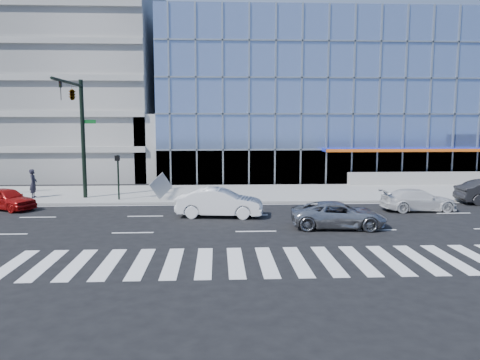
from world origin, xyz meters
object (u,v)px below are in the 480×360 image
Objects in this scene: red_sedan at (7,199)px; pedestrian at (33,183)px; traffic_signal at (76,109)px; silver_suv at (338,215)px; tilted_panel at (161,186)px; white_sedan at (220,203)px; ped_signal_post at (118,170)px; white_suv at (418,200)px.

red_sedan is 3.68m from pedestrian.
silver_suv is (15.24, -7.94, -5.50)m from traffic_signal.
red_sedan reaches higher than silver_suv.
traffic_signal reaches higher than tilted_panel.
white_sedan is 2.47× the size of pedestrian.
silver_suv is 0.98× the size of white_sedan.
tilted_panel is (2.82, 0.06, -1.08)m from ped_signal_post.
silver_suv is 12.99m from tilted_panel.
tilted_panel is (8.85, -1.12, -0.08)m from pedestrian.
traffic_signal reaches higher than red_sedan.
ped_signal_post is 8.63m from white_sedan.
white_suv is (21.24, -3.66, -5.51)m from traffic_signal.
tilted_panel is (-3.92, 5.28, 0.26)m from white_sedan.
white_suv is at bearing -52.81° from tilted_panel.
silver_suv reaches higher than white_suv.
white_suv is 2.28× the size of pedestrian.
pedestrian is 8.92m from tilted_panel.
white_suv is 1.14× the size of red_sedan.
traffic_signal is 2.67× the size of ped_signal_post.
white_sedan is 13.30m from red_sedan.
silver_suv is 1.06× the size of white_suv.
white_suv is at bearing -64.77° from red_sedan.
ped_signal_post is 3.02m from tilted_panel.
traffic_signal is 22.24m from white_suv.
tilted_panel is at bearing 4.63° from traffic_signal.
white_suv is 25.06m from red_sedan.
pedestrian is (-12.77, 6.40, 0.33)m from white_sedan.
ped_signal_post reaches higher than white_sedan.
silver_suv is at bearing -27.53° from traffic_signal.
red_sedan is at bearing -158.56° from ped_signal_post.
white_sedan is at bearing 94.20° from white_suv.
ped_signal_post is at bearing 59.44° from white_sedan.
tilted_panel reaches higher than white_suv.
pedestrian is at bearing 70.60° from white_sedan.
white_sedan is (-6.00, 3.09, 0.14)m from silver_suv.
traffic_signal reaches higher than white_suv.
ped_signal_post is 1.52× the size of pedestrian.
tilted_panel is (-15.92, 4.09, 0.41)m from white_suv.
ped_signal_post is 0.63× the size of silver_suv.
pedestrian reaches higher than red_sedan.
pedestrian is 1.52× the size of tilted_panel.
white_sedan is at bearing -37.79° from ped_signal_post.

